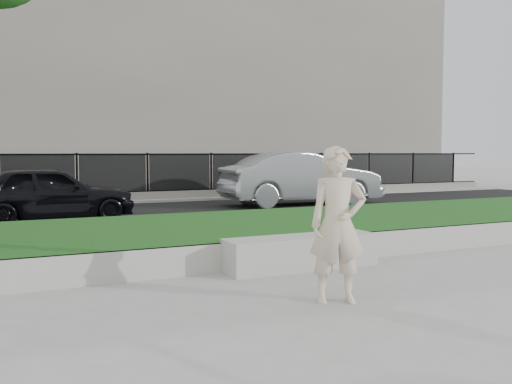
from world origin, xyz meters
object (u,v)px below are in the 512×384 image
car_dark (49,193)px  stone_bench (301,252)px  man (338,225)px  car_silver (301,178)px  book (331,233)px

car_dark → stone_bench: bearing=-161.7°
stone_bench → man: size_ratio=1.32×
car_dark → car_silver: 7.41m
man → stone_bench: bearing=91.9°
man → car_silver: man is taller
man → car_dark: size_ratio=0.45×
stone_bench → car_silver: bearing=59.5°
stone_bench → car_dark: car_dark is taller
stone_bench → man: 1.92m
book → car_silver: (4.21, 8.01, 0.37)m
man → car_dark: man is taller
stone_bench → man: bearing=-108.1°
man → car_silver: size_ratio=0.35×
man → book: bearing=78.3°
stone_bench → car_dark: bearing=110.6°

